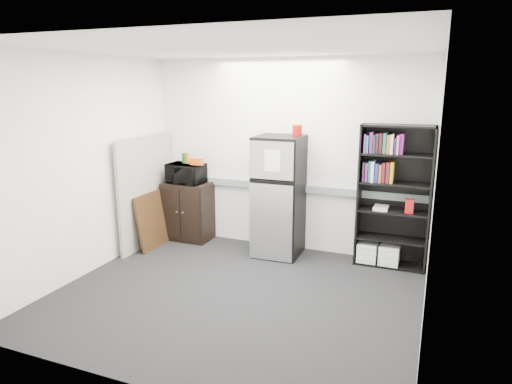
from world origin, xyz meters
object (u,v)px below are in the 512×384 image
microwave (186,173)px  refrigerator (279,196)px  bookshelf (392,194)px  cubicle_partition (147,191)px  cabinet (188,211)px

microwave → refrigerator: refrigerator is taller
bookshelf → microwave: 2.98m
cubicle_partition → cabinet: 0.71m
refrigerator → cubicle_partition: bearing=-171.3°
cubicle_partition → refrigerator: (1.92, 0.34, 0.02)m
bookshelf → microwave: size_ratio=3.47×
cubicle_partition → cabinet: (0.43, 0.42, -0.37)m
cabinet → microwave: size_ratio=1.66×
bookshelf → cubicle_partition: 3.45m
bookshelf → refrigerator: bookshelf is taller
cabinet → microwave: (0.00, -0.02, 0.59)m
bookshelf → cubicle_partition: (-3.41, -0.49, -0.16)m
cubicle_partition → refrigerator: refrigerator is taller
cabinet → refrigerator: refrigerator is taller
refrigerator → bookshelf: bearing=4.2°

